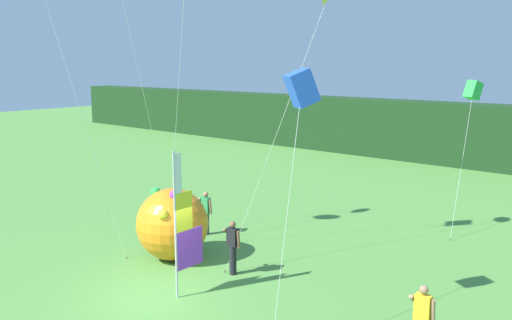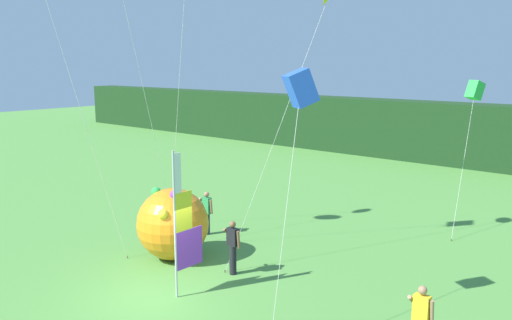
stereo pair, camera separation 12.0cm
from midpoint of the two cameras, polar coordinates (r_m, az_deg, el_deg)
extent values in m
plane|color=#518E3D|center=(15.61, -10.21, -14.26)|extent=(120.00, 120.00, 0.00)
cube|color=#193819|center=(36.02, 22.32, 2.43)|extent=(80.00, 2.40, 3.93)
cylinder|color=#B7B7BC|center=(14.83, -8.42, -6.95)|extent=(0.06, 0.06, 4.16)
cube|color=purple|center=(15.39, -6.88, -9.30)|extent=(0.02, 0.97, 1.11)
cube|color=yellow|center=(14.94, -7.49, -5.46)|extent=(0.02, 0.60, 1.11)
cube|color=white|center=(14.56, -8.13, -1.40)|extent=(0.02, 0.23, 1.11)
cylinder|color=#2D334C|center=(20.54, -5.08, -6.80)|extent=(0.22, 0.22, 0.82)
cube|color=#2D8E4C|center=(20.34, -5.11, -4.85)|extent=(0.36, 0.20, 0.62)
sphere|color=#A37556|center=(20.23, -5.13, -3.68)|extent=(0.20, 0.20, 0.20)
cylinder|color=#A37556|center=(20.52, -5.44, -4.48)|extent=(0.09, 0.48, 0.42)
cylinder|color=#A37556|center=(20.19, -4.64, -5.00)|extent=(0.09, 0.14, 0.56)
cube|color=yellow|center=(12.67, 17.53, -14.85)|extent=(0.36, 0.20, 0.60)
sphere|color=#A37556|center=(12.50, 17.63, -13.11)|extent=(0.20, 0.20, 0.20)
cylinder|color=#A37556|center=(12.78, 16.68, -14.24)|extent=(0.09, 0.48, 0.42)
cylinder|color=#A37556|center=(12.61, 18.53, -15.16)|extent=(0.09, 0.14, 0.56)
cylinder|color=black|center=(16.77, -2.27, -10.60)|extent=(0.22, 0.22, 0.93)
cube|color=black|center=(16.52, -2.29, -8.19)|extent=(0.36, 0.20, 0.55)
sphere|color=brown|center=(16.39, -2.30, -6.88)|extent=(0.20, 0.20, 0.20)
cylinder|color=brown|center=(16.69, -2.73, -7.81)|extent=(0.09, 0.48, 0.42)
cylinder|color=brown|center=(16.39, -1.68, -8.51)|extent=(0.09, 0.14, 0.56)
sphere|color=orange|center=(18.01, -8.68, -6.76)|extent=(2.39, 2.39, 2.39)
sphere|color=yellow|center=(16.89, -9.69, -5.74)|extent=(0.33, 0.33, 0.33)
sphere|color=purple|center=(17.27, -8.44, -3.72)|extent=(0.33, 0.33, 0.33)
sphere|color=green|center=(18.07, -10.43, -3.39)|extent=(0.33, 0.33, 0.33)
cylinder|color=brown|center=(21.96, -8.58, -6.75)|extent=(0.03, 0.03, 0.08)
cylinder|color=silver|center=(20.08, -11.50, 6.26)|extent=(0.34, 2.63, 10.19)
cylinder|color=brown|center=(19.45, -9.08, -9.04)|extent=(0.03, 0.03, 0.08)
cylinder|color=silver|center=(17.47, -8.08, 6.99)|extent=(2.00, 0.51, 10.93)
cylinder|color=brown|center=(17.06, -3.14, -11.77)|extent=(0.03, 0.03, 0.08)
cylinder|color=silver|center=(16.96, 2.55, 3.05)|extent=(1.21, 3.75, 8.61)
cylinder|color=silver|center=(12.02, 3.37, -6.72)|extent=(0.87, 2.25, 5.88)
cube|color=blue|center=(12.65, 5.06, 7.66)|extent=(0.88, 0.95, 0.94)
cylinder|color=brown|center=(21.10, 20.27, -8.01)|extent=(0.03, 0.03, 0.08)
cylinder|color=silver|center=(21.98, 21.42, -0.25)|extent=(0.58, 3.10, 5.37)
cube|color=green|center=(23.23, 22.47, 6.90)|extent=(0.68, 0.80, 0.81)
cylinder|color=brown|center=(18.66, -13.39, -10.05)|extent=(0.03, 0.03, 0.08)
cylinder|color=silver|center=(18.06, -18.49, 6.61)|extent=(2.35, 1.70, 10.89)
camera|label=1|loc=(0.06, -89.78, 0.04)|focal=37.47mm
camera|label=2|loc=(0.06, 90.22, -0.04)|focal=37.47mm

